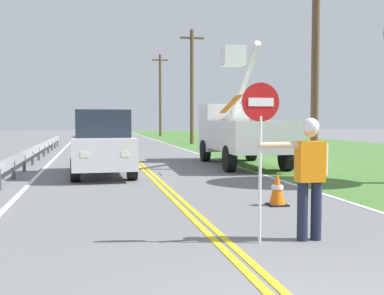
{
  "coord_description": "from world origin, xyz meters",
  "views": [
    {
      "loc": [
        -1.84,
        -3.17,
        1.8
      ],
      "look_at": [
        0.25,
        6.83,
        1.2
      ],
      "focal_mm": 44.47,
      "sensor_mm": 36.0,
      "label": 1
    }
  ],
  "objects_px": {
    "utility_bucket_truck": "(239,130)",
    "utility_pole_far": "(160,94)",
    "stop_sign_paddle": "(260,126)",
    "utility_pole_near": "(315,56)",
    "oncoming_suv_nearest": "(102,143)",
    "traffic_cone_lead": "(277,190)",
    "flagger_worker": "(309,171)",
    "utility_pole_mid": "(192,85)"
  },
  "relations": [
    {
      "from": "utility_bucket_truck",
      "to": "utility_pole_far",
      "type": "distance_m",
      "value": 34.22
    },
    {
      "from": "stop_sign_paddle",
      "to": "utility_pole_near",
      "type": "distance_m",
      "value": 10.9
    },
    {
      "from": "oncoming_suv_nearest",
      "to": "traffic_cone_lead",
      "type": "bearing_deg",
      "value": -60.76
    },
    {
      "from": "utility_bucket_truck",
      "to": "stop_sign_paddle",
      "type": "bearing_deg",
      "value": -105.99
    },
    {
      "from": "flagger_worker",
      "to": "oncoming_suv_nearest",
      "type": "relative_size",
      "value": 0.39
    },
    {
      "from": "oncoming_suv_nearest",
      "to": "utility_pole_far",
      "type": "bearing_deg",
      "value": 79.1
    },
    {
      "from": "flagger_worker",
      "to": "utility_pole_mid",
      "type": "relative_size",
      "value": 0.22
    },
    {
      "from": "oncoming_suv_nearest",
      "to": "utility_pole_far",
      "type": "relative_size",
      "value": 0.52
    },
    {
      "from": "utility_pole_far",
      "to": "traffic_cone_lead",
      "type": "relative_size",
      "value": 12.79
    },
    {
      "from": "traffic_cone_lead",
      "to": "flagger_worker",
      "type": "bearing_deg",
      "value": -102.86
    },
    {
      "from": "utility_bucket_truck",
      "to": "utility_pole_far",
      "type": "bearing_deg",
      "value": 87.27
    },
    {
      "from": "flagger_worker",
      "to": "utility_pole_far",
      "type": "xyz_separation_m",
      "value": [
        4.21,
        45.74,
        3.62
      ]
    },
    {
      "from": "utility_pole_mid",
      "to": "flagger_worker",
      "type": "bearing_deg",
      "value": -98.3
    },
    {
      "from": "utility_pole_far",
      "to": "oncoming_suv_nearest",
      "type": "bearing_deg",
      "value": -100.9
    },
    {
      "from": "utility_bucket_truck",
      "to": "utility_pole_far",
      "type": "relative_size",
      "value": 0.77
    },
    {
      "from": "utility_bucket_truck",
      "to": "utility_pole_near",
      "type": "bearing_deg",
      "value": -51.48
    },
    {
      "from": "stop_sign_paddle",
      "to": "oncoming_suv_nearest",
      "type": "relative_size",
      "value": 0.5
    },
    {
      "from": "utility_pole_near",
      "to": "utility_bucket_truck",
      "type": "bearing_deg",
      "value": 128.52
    },
    {
      "from": "oncoming_suv_nearest",
      "to": "utility_pole_mid",
      "type": "distance_m",
      "value": 20.63
    },
    {
      "from": "stop_sign_paddle",
      "to": "utility_pole_near",
      "type": "relative_size",
      "value": 0.3
    },
    {
      "from": "utility_bucket_truck",
      "to": "traffic_cone_lead",
      "type": "height_order",
      "value": "utility_bucket_truck"
    },
    {
      "from": "utility_pole_mid",
      "to": "traffic_cone_lead",
      "type": "bearing_deg",
      "value": -97.79
    },
    {
      "from": "flagger_worker",
      "to": "utility_bucket_truck",
      "type": "height_order",
      "value": "utility_bucket_truck"
    },
    {
      "from": "utility_pole_near",
      "to": "traffic_cone_lead",
      "type": "relative_size",
      "value": 11.06
    },
    {
      "from": "flagger_worker",
      "to": "utility_pole_near",
      "type": "relative_size",
      "value": 0.24
    },
    {
      "from": "oncoming_suv_nearest",
      "to": "stop_sign_paddle",
      "type": "bearing_deg",
      "value": -77.05
    },
    {
      "from": "utility_pole_near",
      "to": "utility_pole_far",
      "type": "height_order",
      "value": "utility_pole_far"
    },
    {
      "from": "oncoming_suv_nearest",
      "to": "utility_pole_far",
      "type": "xyz_separation_m",
      "value": [
        7.07,
        36.69,
        3.6
      ]
    },
    {
      "from": "flagger_worker",
      "to": "utility_bucket_truck",
      "type": "distance_m",
      "value": 12.0
    },
    {
      "from": "utility_pole_near",
      "to": "utility_pole_mid",
      "type": "xyz_separation_m",
      "value": [
        -0.49,
        19.0,
        0.34
      ]
    },
    {
      "from": "utility_pole_far",
      "to": "utility_pole_near",
      "type": "bearing_deg",
      "value": -89.39
    },
    {
      "from": "stop_sign_paddle",
      "to": "oncoming_suv_nearest",
      "type": "height_order",
      "value": "stop_sign_paddle"
    },
    {
      "from": "oncoming_suv_nearest",
      "to": "utility_pole_mid",
      "type": "relative_size",
      "value": 0.55
    },
    {
      "from": "flagger_worker",
      "to": "stop_sign_paddle",
      "type": "bearing_deg",
      "value": -179.59
    },
    {
      "from": "utility_bucket_truck",
      "to": "traffic_cone_lead",
      "type": "xyz_separation_m",
      "value": [
        -1.95,
        -8.9,
        -1.06
      ]
    },
    {
      "from": "utility_pole_mid",
      "to": "utility_pole_near",
      "type": "bearing_deg",
      "value": -88.52
    },
    {
      "from": "flagger_worker",
      "to": "utility_bucket_truck",
      "type": "relative_size",
      "value": 0.27
    },
    {
      "from": "flagger_worker",
      "to": "stop_sign_paddle",
      "type": "relative_size",
      "value": 0.78
    },
    {
      "from": "flagger_worker",
      "to": "utility_pole_far",
      "type": "height_order",
      "value": "utility_pole_far"
    },
    {
      "from": "oncoming_suv_nearest",
      "to": "utility_pole_near",
      "type": "height_order",
      "value": "utility_pole_near"
    },
    {
      "from": "oncoming_suv_nearest",
      "to": "traffic_cone_lead",
      "type": "xyz_separation_m",
      "value": [
        3.49,
        -6.24,
        -0.72
      ]
    },
    {
      "from": "stop_sign_paddle",
      "to": "oncoming_suv_nearest",
      "type": "distance_m",
      "value": 9.32
    }
  ]
}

